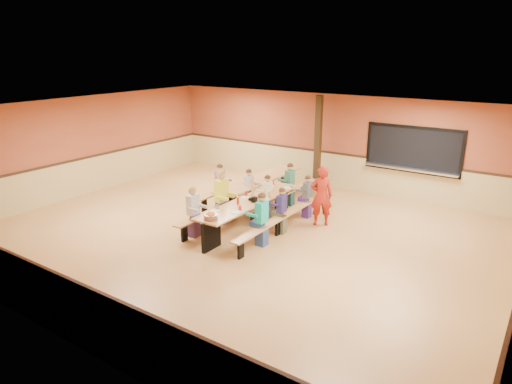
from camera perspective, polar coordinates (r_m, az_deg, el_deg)
The scene contains 23 objects.
ground at distance 11.26m, azimuth -1.78°, elevation -5.31°, with size 12.00×12.00×0.00m, color #A4713E.
room_envelope at distance 11.01m, azimuth -1.82°, elevation -2.00°, with size 12.04×10.04×3.02m.
kitchen_pass_through at distance 14.11m, azimuth 19.02°, elevation 4.80°, with size 2.78×0.28×1.38m.
structural_post at distance 14.55m, azimuth 7.74°, elevation 6.01°, with size 0.18×0.18×3.00m, color black.
cafeteria_table_main at distance 11.46m, azimuth -0.73°, elevation -2.07°, with size 1.91×3.70×0.74m.
cafeteria_table_second at distance 13.34m, azimuth 0.49°, elevation 0.80°, with size 1.91×3.70×0.74m.
seated_child_white_left at distance 11.03m, azimuth -7.85°, elevation -2.50°, with size 0.39×0.32×1.25m, color silver, non-canonical shape.
seated_adult_yellow at distance 11.79m, azimuth -4.33°, elevation -0.65°, with size 0.46×0.38×1.40m, color yellow, non-canonical shape.
seated_child_grey_left at distance 12.77m, azimuth -0.90°, elevation 0.28°, with size 0.35×0.28×1.16m, color #ADADAD, non-canonical shape.
seated_child_teal_right at distance 10.43m, azimuth 0.72°, elevation -3.50°, with size 0.39×0.32×1.26m, color #17ADA2, non-canonical shape.
seated_child_navy_right at distance 11.16m, azimuth 3.23°, elevation -2.38°, with size 0.34×0.28×1.15m, color navy, non-canonical shape.
seated_child_char_right at distance 12.25m, azimuth 6.42°, elevation -0.62°, with size 0.34×0.28×1.15m, color #454A4E, non-canonical shape.
seated_child_purple_sec at distance 13.15m, azimuth -4.51°, elevation 0.86°, with size 0.37×0.31×1.22m, color #7B4E6F, non-canonical shape.
seated_child_green_sec at distance 13.16m, azimuth 4.24°, elevation 0.92°, with size 0.38×0.31×1.23m, color #316F57, non-canonical shape.
seated_child_tan_sec at distance 12.19m, azimuth 1.43°, elevation -0.58°, with size 0.35×0.28×1.16m, color beige, non-canonical shape.
standing_woman at distance 11.71m, azimuth 8.17°, elevation -0.49°, with size 0.57×0.38×1.57m, color #A21E12.
punch_pitcher at distance 12.23m, azimuth 1.73°, elevation 0.79°, with size 0.16×0.16×0.22m, color red.
chip_bowl at distance 10.18m, azimuth -5.69°, elevation -3.01°, with size 0.32×0.32×0.15m, color orange, non-canonical shape.
napkin_dispenser at distance 11.25m, azimuth -0.20°, elevation -0.95°, with size 0.10×0.14×0.13m, color black.
condiment_mustard at distance 11.16m, azimuth -2.21°, elevation -1.02°, with size 0.06×0.06×0.17m, color yellow.
condiment_ketchup at distance 11.08m, azimuth -2.29°, elevation -1.15°, with size 0.06×0.06×0.17m, color #B2140F.
table_paddle at distance 11.36m, azimuth -0.42°, elevation -0.38°, with size 0.16×0.16×0.56m.
place_settings at distance 11.38m, azimuth -0.74°, elevation -0.79°, with size 0.65×3.30×0.11m, color beige, non-canonical shape.
Camera 1 is at (6.09, -8.40, 4.38)m, focal length 32.00 mm.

